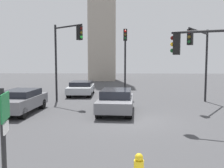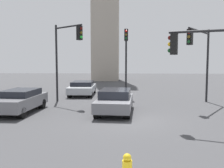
{
  "view_description": "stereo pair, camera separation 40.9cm",
  "coord_description": "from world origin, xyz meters",
  "px_view_note": "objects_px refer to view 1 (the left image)",
  "views": [
    {
      "loc": [
        -0.48,
        -13.55,
        3.18
      ],
      "look_at": [
        -1.1,
        4.87,
        1.5
      ],
      "focal_mm": 40.43,
      "sensor_mm": 36.0,
      "label": 1
    },
    {
      "loc": [
        -0.08,
        -13.53,
        3.18
      ],
      "look_at": [
        -1.1,
        4.87,
        1.5
      ],
      "focal_mm": 40.43,
      "sensor_mm": 36.0,
      "label": 2
    }
  ],
  "objects_px": {
    "car_5": "(116,100)",
    "traffic_light_1": "(217,55)",
    "car_4": "(20,101)",
    "traffic_light_3": "(199,50)",
    "car_0": "(81,88)",
    "traffic_light_2": "(66,47)",
    "direction_sign": "(4,135)",
    "traffic_light_0": "(125,51)"
  },
  "relations": [
    {
      "from": "traffic_light_2",
      "to": "car_4",
      "type": "xyz_separation_m",
      "value": [
        -2.13,
        -3.67,
        -3.45
      ]
    },
    {
      "from": "traffic_light_0",
      "to": "traffic_light_2",
      "type": "height_order",
      "value": "traffic_light_2"
    },
    {
      "from": "traffic_light_0",
      "to": "traffic_light_1",
      "type": "relative_size",
      "value": 1.26
    },
    {
      "from": "car_4",
      "to": "car_0",
      "type": "bearing_deg",
      "value": 165.82
    },
    {
      "from": "direction_sign",
      "to": "traffic_light_2",
      "type": "height_order",
      "value": "traffic_light_2"
    },
    {
      "from": "traffic_light_3",
      "to": "car_5",
      "type": "bearing_deg",
      "value": -31.32
    },
    {
      "from": "direction_sign",
      "to": "traffic_light_1",
      "type": "relative_size",
      "value": 0.53
    },
    {
      "from": "direction_sign",
      "to": "traffic_light_0",
      "type": "height_order",
      "value": "traffic_light_0"
    },
    {
      "from": "car_5",
      "to": "car_4",
      "type": "bearing_deg",
      "value": -84.0
    },
    {
      "from": "traffic_light_0",
      "to": "traffic_light_3",
      "type": "distance_m",
      "value": 6.37
    },
    {
      "from": "traffic_light_2",
      "to": "car_0",
      "type": "distance_m",
      "value": 5.78
    },
    {
      "from": "traffic_light_2",
      "to": "car_0",
      "type": "xyz_separation_m",
      "value": [
        0.35,
        4.57,
        -3.52
      ]
    },
    {
      "from": "traffic_light_1",
      "to": "car_5",
      "type": "bearing_deg",
      "value": -20.25
    },
    {
      "from": "direction_sign",
      "to": "traffic_light_0",
      "type": "relative_size",
      "value": 0.42
    },
    {
      "from": "traffic_light_3",
      "to": "car_4",
      "type": "relative_size",
      "value": 1.22
    },
    {
      "from": "car_0",
      "to": "car_5",
      "type": "xyz_separation_m",
      "value": [
        3.41,
        -7.97,
        0.07
      ]
    },
    {
      "from": "traffic_light_2",
      "to": "car_5",
      "type": "xyz_separation_m",
      "value": [
        3.77,
        -3.41,
        -3.45
      ]
    },
    {
      "from": "car_0",
      "to": "direction_sign",
      "type": "bearing_deg",
      "value": 2.14
    },
    {
      "from": "traffic_light_2",
      "to": "traffic_light_3",
      "type": "bearing_deg",
      "value": 36.23
    },
    {
      "from": "direction_sign",
      "to": "car_4",
      "type": "bearing_deg",
      "value": 97.4
    },
    {
      "from": "car_0",
      "to": "car_4",
      "type": "distance_m",
      "value": 8.61
    },
    {
      "from": "traffic_light_3",
      "to": "car_5",
      "type": "height_order",
      "value": "traffic_light_3"
    },
    {
      "from": "traffic_light_3",
      "to": "car_5",
      "type": "xyz_separation_m",
      "value": [
        -5.88,
        -2.86,
        -3.24
      ]
    },
    {
      "from": "car_0",
      "to": "car_4",
      "type": "bearing_deg",
      "value": -18.79
    },
    {
      "from": "car_5",
      "to": "traffic_light_1",
      "type": "bearing_deg",
      "value": 54.28
    },
    {
      "from": "car_4",
      "to": "car_5",
      "type": "relative_size",
      "value": 0.98
    },
    {
      "from": "traffic_light_3",
      "to": "car_0",
      "type": "xyz_separation_m",
      "value": [
        -9.29,
        5.11,
        -3.3
      ]
    },
    {
      "from": "traffic_light_0",
      "to": "car_5",
      "type": "distance_m",
      "value": 7.36
    },
    {
      "from": "traffic_light_2",
      "to": "car_5",
      "type": "bearing_deg",
      "value": -2.66
    },
    {
      "from": "traffic_light_1",
      "to": "traffic_light_2",
      "type": "relative_size",
      "value": 0.79
    },
    {
      "from": "car_4",
      "to": "car_5",
      "type": "bearing_deg",
      "value": 95.19
    },
    {
      "from": "traffic_light_2",
      "to": "traffic_light_3",
      "type": "xyz_separation_m",
      "value": [
        9.65,
        -0.54,
        -0.22
      ]
    },
    {
      "from": "traffic_light_0",
      "to": "traffic_light_3",
      "type": "bearing_deg",
      "value": 56.62
    },
    {
      "from": "direction_sign",
      "to": "traffic_light_1",
      "type": "xyz_separation_m",
      "value": [
        6.71,
        6.71,
        1.75
      ]
    },
    {
      "from": "traffic_light_1",
      "to": "car_4",
      "type": "relative_size",
      "value": 1.03
    },
    {
      "from": "traffic_light_2",
      "to": "car_5",
      "type": "distance_m",
      "value": 6.14
    },
    {
      "from": "direction_sign",
      "to": "car_5",
      "type": "relative_size",
      "value": 0.54
    },
    {
      "from": "direction_sign",
      "to": "traffic_light_3",
      "type": "relative_size",
      "value": 0.45
    },
    {
      "from": "traffic_light_2",
      "to": "car_0",
      "type": "relative_size",
      "value": 1.24
    },
    {
      "from": "traffic_light_3",
      "to": "car_0",
      "type": "relative_size",
      "value": 1.16
    },
    {
      "from": "direction_sign",
      "to": "traffic_light_0",
      "type": "bearing_deg",
      "value": 67.71
    },
    {
      "from": "traffic_light_1",
      "to": "traffic_light_2",
      "type": "height_order",
      "value": "traffic_light_2"
    }
  ]
}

